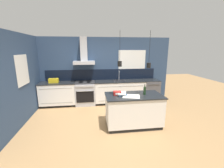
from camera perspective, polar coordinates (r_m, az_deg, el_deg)
ground_plane at (r=4.60m, az=-1.84°, el=-14.63°), size 16.00×16.00×0.00m
wall_back at (r=6.11m, az=-4.23°, el=5.74°), size 5.60×2.36×2.60m
wall_left at (r=5.22m, az=-30.46°, el=2.11°), size 0.08×3.80×2.60m
counter_run_left at (r=6.12m, az=-19.79°, el=-3.58°), size 1.32×0.64×0.91m
counter_run_sink at (r=6.08m, az=2.93°, el=-2.89°), size 2.00×0.64×1.29m
oven_range at (r=5.98m, az=-10.10°, el=-3.42°), size 0.75×0.66×0.91m
dishwasher at (r=6.44m, az=14.40°, el=-2.43°), size 0.62×0.65×0.91m
kitchen_island at (r=4.33m, az=8.19°, el=-9.83°), size 1.57×0.84×0.91m
bottle_on_island at (r=4.23m, az=12.31°, el=-2.41°), size 0.07×0.07×0.29m
book_stack at (r=4.14m, az=3.62°, el=-3.71°), size 0.31×0.36×0.06m
red_supply_box at (r=4.13m, az=2.00°, el=-3.48°), size 0.20×0.15×0.10m
paper_pile at (r=4.04m, az=7.34°, el=-4.65°), size 0.53×0.47×0.01m
yellow_toolbox at (r=6.02m, az=-21.33°, el=1.24°), size 0.34×0.18×0.19m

